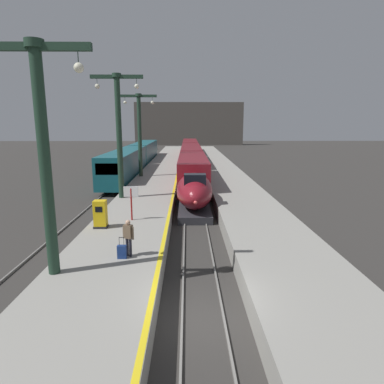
{
  "coord_description": "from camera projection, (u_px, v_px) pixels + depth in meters",
  "views": [
    {
      "loc": [
        -0.54,
        -10.68,
        6.91
      ],
      "look_at": [
        -0.2,
        14.23,
        1.8
      ],
      "focal_mm": 31.01,
      "sensor_mm": 36.0,
      "label": 1
    }
  ],
  "objects": [
    {
      "name": "rail_main_left",
      "position": [
        186.0,
        184.0,
        38.77
      ],
      "size": [
        0.08,
        110.0,
        0.12
      ],
      "primitive_type": "cube",
      "color": "slate",
      "rests_on": "ground"
    },
    {
      "name": "regional_train_adjacent",
      "position": [
        137.0,
        157.0,
        49.09
      ],
      "size": [
        2.85,
        36.6,
        3.8
      ],
      "color": "#145660",
      "rests_on": "ground"
    },
    {
      "name": "passenger_near_edge",
      "position": [
        128.0,
        235.0,
        14.82
      ],
      "size": [
        0.53,
        0.36,
        1.69
      ],
      "color": "#23232D",
      "rests_on": "platform_left"
    },
    {
      "name": "rail_main_right",
      "position": [
        199.0,
        184.0,
        38.79
      ],
      "size": [
        0.08,
        110.0,
        0.12
      ],
      "primitive_type": "cube",
      "color": "slate",
      "rests_on": "ground"
    },
    {
      "name": "rail_secondary_left",
      "position": [
        116.0,
        184.0,
        38.66
      ],
      "size": [
        0.08,
        110.0,
        0.12
      ],
      "primitive_type": "cube",
      "color": "slate",
      "rests_on": "ground"
    },
    {
      "name": "station_column_mid",
      "position": [
        119.0,
        125.0,
        25.83
      ],
      "size": [
        4.0,
        0.68,
        9.64
      ],
      "color": "#1E3828",
      "rests_on": "platform_left"
    },
    {
      "name": "departure_info_board",
      "position": [
        131.0,
        196.0,
        20.37
      ],
      "size": [
        0.9,
        0.1,
        2.12
      ],
      "color": "maroon",
      "rests_on": "platform_left"
    },
    {
      "name": "station_column_near",
      "position": [
        43.0,
        139.0,
        12.26
      ],
      "size": [
        4.0,
        0.68,
        8.78
      ],
      "color": "#1E3828",
      "rests_on": "platform_left"
    },
    {
      "name": "rolling_suitcase",
      "position": [
        122.0,
        252.0,
        14.7
      ],
      "size": [
        0.4,
        0.22,
        0.98
      ],
      "color": "navy",
      "rests_on": "platform_left"
    },
    {
      "name": "rail_secondary_right",
      "position": [
        129.0,
        184.0,
        38.68
      ],
      "size": [
        0.08,
        110.0,
        0.12
      ],
      "primitive_type": "cube",
      "color": "slate",
      "rests_on": "ground"
    },
    {
      "name": "platform_left_safety_stripe",
      "position": [
        176.0,
        179.0,
        35.86
      ],
      "size": [
        0.2,
        107.8,
        0.01
      ],
      "primitive_type": "cube",
      "color": "yellow",
      "rests_on": "platform_left"
    },
    {
      "name": "platform_right",
      "position": [
        230.0,
        184.0,
        36.05
      ],
      "size": [
        4.8,
        110.0,
        1.05
      ],
      "primitive_type": "cube",
      "color": "gray",
      "rests_on": "ground"
    },
    {
      "name": "platform_left",
      "position": [
        155.0,
        184.0,
        35.94
      ],
      "size": [
        4.8,
        110.0,
        1.05
      ],
      "primitive_type": "cube",
      "color": "gray",
      "rests_on": "ground"
    },
    {
      "name": "station_column_far",
      "position": [
        139.0,
        127.0,
        37.01
      ],
      "size": [
        4.0,
        0.68,
        9.15
      ],
      "color": "#1E3828",
      "rests_on": "platform_left"
    },
    {
      "name": "terminus_back_wall",
      "position": [
        189.0,
        124.0,
        110.36
      ],
      "size": [
        36.0,
        2.0,
        14.0
      ],
      "primitive_type": "cube",
      "color": "#4C4742",
      "rests_on": "ground"
    },
    {
      "name": "ground_plane",
      "position": [
        203.0,
        321.0,
        11.86
      ],
      "size": [
        260.0,
        260.0,
        0.0
      ],
      "primitive_type": "plane",
      "color": "#33302D"
    },
    {
      "name": "highspeed_train_main",
      "position": [
        191.0,
        158.0,
        49.69
      ],
      "size": [
        2.92,
        56.96,
        3.6
      ],
      "color": "maroon",
      "rests_on": "ground"
    },
    {
      "name": "ticket_machine_yellow",
      "position": [
        100.0,
        215.0,
        19.0
      ],
      "size": [
        0.76,
        0.62,
        1.6
      ],
      "color": "yellow",
      "rests_on": "platform_left"
    }
  ]
}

